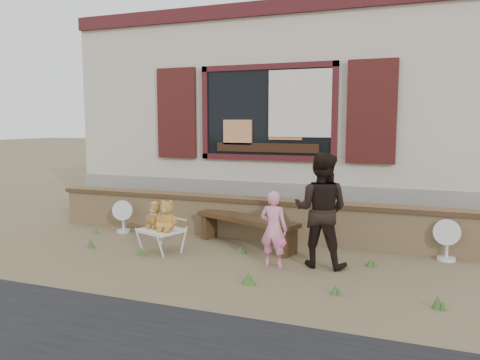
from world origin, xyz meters
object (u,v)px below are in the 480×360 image
at_px(child, 274,229).
at_px(bench, 246,225).
at_px(teddy_bear_left, 155,215).
at_px(adult, 321,210).
at_px(teddy_bear_right, 167,215).
at_px(folding_chair, 161,231).

bearing_deg(child, bench, -46.67).
distance_m(teddy_bear_left, adult, 2.43).
xyz_separation_m(teddy_bear_left, adult, (2.42, 0.11, 0.22)).
distance_m(teddy_bear_right, child, 1.59).
relative_size(teddy_bear_left, child, 0.38).
relative_size(bench, folding_chair, 2.58).
bearing_deg(teddy_bear_left, bench, 50.75).
bearing_deg(teddy_bear_left, teddy_bear_right, 0.00).
bearing_deg(bench, adult, -3.80).
bearing_deg(child, folding_chair, 1.23).
distance_m(folding_chair, teddy_bear_left, 0.26).
bearing_deg(folding_chair, teddy_bear_left, -180.00).
distance_m(teddy_bear_left, teddy_bear_right, 0.28).
relative_size(folding_chair, teddy_bear_left, 1.84).
height_order(bench, teddy_bear_right, teddy_bear_right).
relative_size(folding_chair, child, 0.69).
height_order(teddy_bear_right, adult, adult).
bearing_deg(bench, teddy_bear_right, -118.08).
distance_m(folding_chair, child, 1.73).
xyz_separation_m(folding_chair, adult, (2.29, 0.16, 0.44)).
bearing_deg(adult, teddy_bear_left, 5.87).
relative_size(teddy_bear_right, adult, 0.30).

